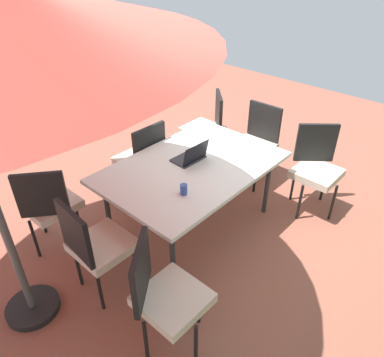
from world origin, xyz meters
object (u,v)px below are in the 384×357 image
chair_west (256,141)px  chair_southwest (207,125)px  chair_south (142,157)px  chair_southeast (49,203)px  chair_northwest (316,165)px  laptop (191,157)px  cup (184,189)px  chair_east (95,243)px  chair_northeast (164,293)px  dining_table (192,170)px

chair_west → chair_southwest: same height
chair_south → chair_southeast: bearing=0.0°
chair_northwest → laptop: bearing=-167.6°
cup → chair_west: bearing=-169.1°
chair_south → laptop: bearing=94.0°
chair_east → chair_northeast: 0.78m
chair_northeast → chair_west: bearing=-18.6°
chair_northwest → cup: size_ratio=10.15×
chair_southeast → laptop: laptop is taller
chair_southwest → chair_southeast: (2.30, -0.02, 0.00)m
chair_northwest → cup: 1.68m
chair_east → chair_southeast: bearing=2.0°
chair_northeast → chair_northwest: (-2.33, 0.00, 0.00)m
dining_table → chair_southwest: chair_southwest is taller
chair_northeast → chair_south: 1.94m
chair_northeast → chair_southwest: (-2.30, -1.54, 0.00)m
chair_northwest → chair_northeast: bearing=-130.9°
dining_table → chair_southwest: (-1.15, -0.77, -0.17)m
chair_east → chair_northeast: same height
chair_northwest → chair_south: size_ratio=1.00×
dining_table → chair_west: 1.24m
cup → chair_northeast: bearing=33.9°
dining_table → cup: size_ratio=18.43×
chair_northwest → chair_south: 1.94m
chair_northeast → chair_southwest: same height
chair_northeast → chair_southwest: 2.77m
chair_northwest → chair_southeast: 2.81m
chair_south → cup: size_ratio=10.15×
chair_west → laptop: size_ratio=2.98×
chair_west → chair_south: size_ratio=1.00×
chair_northeast → chair_south: same height
laptop → chair_south: bearing=-84.5°
chair_southwest → laptop: 1.33m
chair_west → chair_southeast: 2.49m
chair_southeast → cup: chair_southeast is taller
chair_northeast → chair_southwest: size_ratio=1.00×
chair_southeast → chair_southwest: bearing=-141.8°
chair_northeast → cup: size_ratio=10.15×
chair_east → dining_table: bearing=-86.4°
chair_southeast → chair_east: bearing=126.5°
chair_east → cup: (-0.77, 0.28, 0.27)m
dining_table → chair_east: 1.19m
chair_northwest → laptop: laptop is taller
chair_east → chair_southwest: bearing=-67.7°
chair_south → chair_east: bearing=33.4°
chair_east → cup: chair_east is taller
cup → chair_northwest: bearing=162.3°
chair_southeast → laptop: size_ratio=2.98×
chair_west → chair_southwest: size_ratio=1.00×
chair_northeast → chair_southeast: same height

